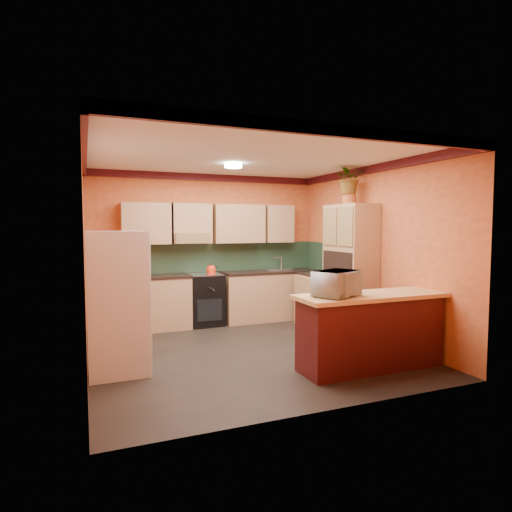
{
  "coord_description": "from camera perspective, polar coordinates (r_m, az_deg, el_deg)",
  "views": [
    {
      "loc": [
        -2.1,
        -5.52,
        1.76
      ],
      "look_at": [
        0.31,
        0.45,
        1.31
      ],
      "focal_mm": 30.0,
      "sensor_mm": 36.0,
      "label": 1
    }
  ],
  "objects": [
    {
      "name": "fern_pot",
      "position": [
        7.04,
        12.34,
        7.36
      ],
      "size": [
        0.22,
        0.22,
        0.16
      ],
      "primitive_type": "cylinder",
      "color": "#AD542A",
      "rests_on": "pantry"
    },
    {
      "name": "bar_top",
      "position": [
        5.44,
        15.08,
        -5.15
      ],
      "size": [
        1.9,
        0.65,
        0.05
      ],
      "primitive_type": "cube",
      "color": "tan",
      "rests_on": "breakfast_bar"
    },
    {
      "name": "pantry",
      "position": [
        7.02,
        12.43,
        -1.88
      ],
      "size": [
        0.48,
        0.9,
        2.1
      ],
      "primitive_type": "cube",
      "color": "tan",
      "rests_on": "ground"
    },
    {
      "name": "countertop_right",
      "position": [
        7.66,
        8.8,
        -2.47
      ],
      "size": [
        0.62,
        0.8,
        0.04
      ],
      "primitive_type": "cube",
      "color": "black",
      "rests_on": "base_cabinets_right"
    },
    {
      "name": "fridge",
      "position": [
        5.37,
        -18.01,
        -5.92
      ],
      "size": [
        0.68,
        0.66,
        1.7
      ],
      "primitive_type": "cube",
      "color": "silver",
      "rests_on": "ground"
    },
    {
      "name": "room_shell",
      "position": [
        6.18,
        -1.89,
        7.07
      ],
      "size": [
        4.24,
        4.24,
        2.72
      ],
      "color": "black",
      "rests_on": "ground"
    },
    {
      "name": "base_cabinets_back",
      "position": [
        7.88,
        -2.38,
        -5.63
      ],
      "size": [
        3.65,
        0.6,
        0.88
      ],
      "primitive_type": "cube",
      "color": "tan",
      "rests_on": "ground"
    },
    {
      "name": "countertop_back",
      "position": [
        7.81,
        -2.39,
        -2.3
      ],
      "size": [
        3.65,
        0.62,
        0.04
      ],
      "primitive_type": "cube",
      "color": "black",
      "rests_on": "base_cabinets_back"
    },
    {
      "name": "base_cabinets_right",
      "position": [
        7.73,
        8.76,
        -5.86
      ],
      "size": [
        0.6,
        0.8,
        0.88
      ],
      "primitive_type": "cube",
      "color": "tan",
      "rests_on": "ground"
    },
    {
      "name": "stove",
      "position": [
        7.69,
        -6.79,
        -5.77
      ],
      "size": [
        0.58,
        0.58,
        0.91
      ],
      "primitive_type": "cube",
      "color": "black",
      "rests_on": "ground"
    },
    {
      "name": "breakfast_bar",
      "position": [
        5.53,
        15.0,
        -9.91
      ],
      "size": [
        1.8,
        0.55,
        0.88
      ],
      "primitive_type": "cube",
      "color": "#481013",
      "rests_on": "ground"
    },
    {
      "name": "kettle",
      "position": [
        7.6,
        -6.0,
        -1.74
      ],
      "size": [
        0.21,
        0.21,
        0.18
      ],
      "primitive_type": null,
      "rotation": [
        0.0,
        0.0,
        -0.28
      ],
      "color": "red",
      "rests_on": "stove"
    },
    {
      "name": "sink",
      "position": [
        8.1,
        2.79,
        -1.83
      ],
      "size": [
        0.48,
        0.4,
        0.03
      ],
      "primitive_type": "cube",
      "color": "silver",
      "rests_on": "countertop_back"
    },
    {
      "name": "fern",
      "position": [
        7.07,
        12.38,
        10.12
      ],
      "size": [
        0.48,
        0.42,
        0.52
      ],
      "primitive_type": "imported",
      "rotation": [
        0.0,
        0.0,
        -0.02
      ],
      "color": "tan",
      "rests_on": "fern_pot"
    },
    {
      "name": "microwave",
      "position": [
        5.13,
        10.71,
        -3.62
      ],
      "size": [
        0.66,
        0.58,
        0.3
      ],
      "primitive_type": "imported",
      "rotation": [
        0.0,
        0.0,
        0.45
      ],
      "color": "silver",
      "rests_on": "bar_top"
    }
  ]
}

